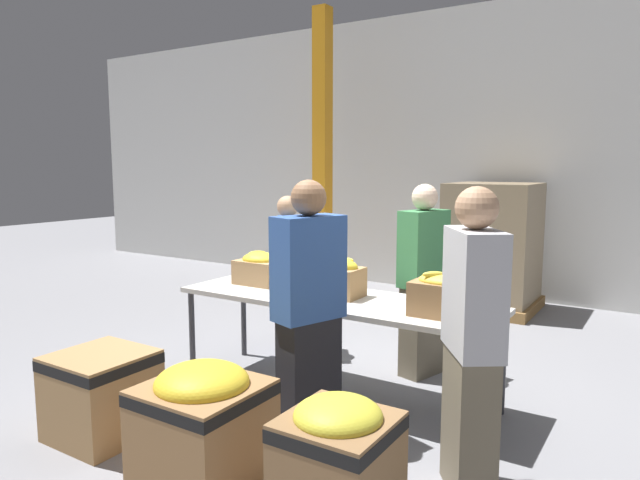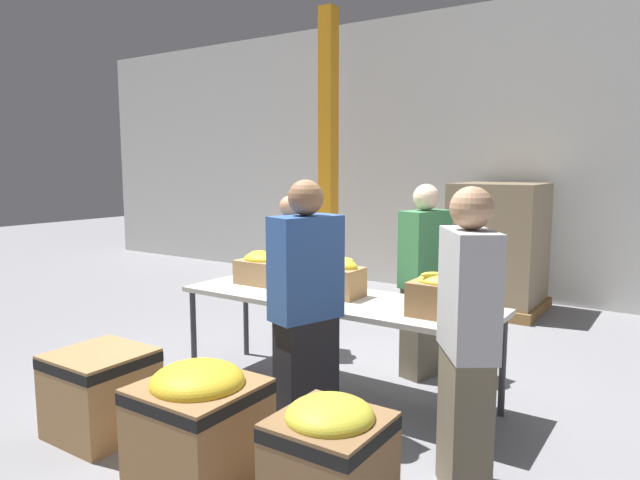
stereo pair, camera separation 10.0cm
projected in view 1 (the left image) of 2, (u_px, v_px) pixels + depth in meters
ground_plane at (335, 393)px, 4.60m from camera, size 30.00×30.00×0.00m
wall_back at (491, 153)px, 7.82m from camera, size 16.00×0.08×4.00m
sorting_table at (335, 304)px, 4.50m from camera, size 2.58×0.81×0.80m
banana_box_0 at (260, 268)px, 4.98m from camera, size 0.40×0.32×0.28m
banana_box_1 at (334, 276)px, 4.51m from camera, size 0.44×0.29×0.32m
banana_box_2 at (445, 294)px, 3.92m from camera, size 0.44×0.32×0.32m
volunteer_0 at (288, 275)px, 5.57m from camera, size 0.40×0.46×1.54m
volunteer_1 at (309, 313)px, 3.75m from camera, size 0.37×0.52×1.74m
volunteer_2 at (423, 282)px, 4.92m from camera, size 0.34×0.49×1.67m
volunteer_3 at (472, 345)px, 3.11m from camera, size 0.45×0.51×1.72m
donation_bin_0 at (102, 391)px, 3.84m from camera, size 0.59×0.59×0.58m
donation_bin_1 at (203, 418)px, 3.34m from camera, size 0.65×0.65×0.69m
donation_bin_2 at (338, 460)px, 2.85m from camera, size 0.53×0.53×0.69m
support_pillar at (322, 153)px, 8.10m from camera, size 0.21×0.21×4.00m
pallet_stack_0 at (492, 248)px, 7.22m from camera, size 1.12×1.12×1.61m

